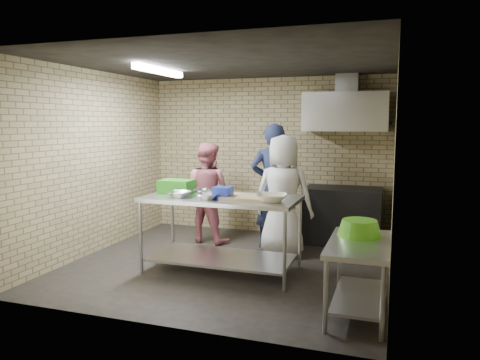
% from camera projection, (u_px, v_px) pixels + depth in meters
% --- Properties ---
extents(floor, '(4.20, 4.20, 0.00)m').
position_uv_depth(floor, '(228.00, 264.00, 6.27)').
color(floor, black).
rests_on(floor, ground).
extents(ceiling, '(4.20, 4.20, 0.00)m').
position_uv_depth(ceiling, '(228.00, 63.00, 5.94)').
color(ceiling, black).
rests_on(ceiling, ground).
extents(back_wall, '(4.20, 0.06, 2.70)m').
position_uv_depth(back_wall, '(267.00, 156.00, 7.99)').
color(back_wall, tan).
rests_on(back_wall, ground).
extents(front_wall, '(4.20, 0.06, 2.70)m').
position_uv_depth(front_wall, '(154.00, 186.00, 4.22)').
color(front_wall, tan).
rests_on(front_wall, ground).
extents(left_wall, '(0.06, 4.00, 2.70)m').
position_uv_depth(left_wall, '(95.00, 162.00, 6.77)').
color(left_wall, tan).
rests_on(left_wall, ground).
extents(right_wall, '(0.06, 4.00, 2.70)m').
position_uv_depth(right_wall, '(394.00, 172.00, 5.44)').
color(right_wall, tan).
rests_on(right_wall, ground).
extents(prep_table, '(1.98, 0.99, 0.99)m').
position_uv_depth(prep_table, '(222.00, 234.00, 5.94)').
color(prep_table, silver).
rests_on(prep_table, floor).
extents(side_counter, '(0.60, 1.20, 0.75)m').
position_uv_depth(side_counter, '(358.00, 278.00, 4.62)').
color(side_counter, silver).
rests_on(side_counter, floor).
extents(stove, '(1.20, 0.70, 0.90)m').
position_uv_depth(stove, '(342.00, 216.00, 7.34)').
color(stove, black).
rests_on(stove, floor).
extents(range_hood, '(1.30, 0.60, 0.60)m').
position_uv_depth(range_hood, '(346.00, 112.00, 7.18)').
color(range_hood, silver).
rests_on(range_hood, back_wall).
extents(hood_duct, '(0.35, 0.30, 0.30)m').
position_uv_depth(hood_duct, '(347.00, 84.00, 7.27)').
color(hood_duct, '#A5A8AD').
rests_on(hood_duct, back_wall).
extents(wall_shelf, '(0.80, 0.20, 0.04)m').
position_uv_depth(wall_shelf, '(366.00, 123.00, 7.29)').
color(wall_shelf, '#3F2B19').
rests_on(wall_shelf, back_wall).
extents(fluorescent_fixture, '(0.10, 1.25, 0.08)m').
position_uv_depth(fluorescent_fixture, '(159.00, 71.00, 6.26)').
color(fluorescent_fixture, white).
rests_on(fluorescent_fixture, ceiling).
extents(green_crate, '(0.44, 0.33, 0.18)m').
position_uv_depth(green_crate, '(177.00, 186.00, 6.20)').
color(green_crate, '#2A981C').
rests_on(green_crate, prep_table).
extents(blue_tub, '(0.22, 0.22, 0.14)m').
position_uv_depth(blue_tub, '(223.00, 193.00, 5.76)').
color(blue_tub, '#172DB2').
rests_on(blue_tub, prep_table).
extents(cutting_board, '(0.60, 0.46, 0.03)m').
position_uv_depth(cutting_board, '(247.00, 197.00, 5.75)').
color(cutting_board, tan).
rests_on(cutting_board, prep_table).
extents(mixing_bowl_a, '(0.35, 0.35, 0.08)m').
position_uv_depth(mixing_bowl_a, '(180.00, 194.00, 5.85)').
color(mixing_bowl_a, silver).
rests_on(mixing_bowl_a, prep_table).
extents(mixing_bowl_b, '(0.27, 0.27, 0.07)m').
position_uv_depth(mixing_bowl_b, '(202.00, 192.00, 6.02)').
color(mixing_bowl_b, silver).
rests_on(mixing_bowl_b, prep_table).
extents(mixing_bowl_c, '(0.33, 0.33, 0.07)m').
position_uv_depth(mixing_bowl_c, '(208.00, 196.00, 5.70)').
color(mixing_bowl_c, silver).
rests_on(mixing_bowl_c, prep_table).
extents(ceramic_bowl, '(0.44, 0.44, 0.09)m').
position_uv_depth(ceramic_bowl, '(272.00, 198.00, 5.51)').
color(ceramic_bowl, beige).
rests_on(ceramic_bowl, prep_table).
extents(green_basin, '(0.46, 0.46, 0.17)m').
position_uv_depth(green_basin, '(359.00, 228.00, 4.81)').
color(green_basin, '#59C626').
rests_on(green_basin, side_counter).
extents(bottle_red, '(0.07, 0.07, 0.18)m').
position_uv_depth(bottle_red, '(350.00, 117.00, 7.35)').
color(bottle_red, '#B22619').
rests_on(bottle_red, wall_shelf).
extents(bottle_green, '(0.06, 0.06, 0.15)m').
position_uv_depth(bottle_green, '(376.00, 117.00, 7.23)').
color(bottle_green, green).
rests_on(bottle_green, wall_shelf).
extents(man_navy, '(0.78, 0.59, 1.92)m').
position_uv_depth(man_navy, '(273.00, 186.00, 7.05)').
color(man_navy, '#161B37').
rests_on(man_navy, floor).
extents(woman_pink, '(0.86, 0.71, 1.62)m').
position_uv_depth(woman_pink, '(207.00, 192.00, 7.41)').
color(woman_pink, '#CF6D7A').
rests_on(woman_pink, floor).
extents(woman_white, '(0.90, 0.62, 1.76)m').
position_uv_depth(woman_white, '(283.00, 195.00, 6.65)').
color(woman_white, silver).
rests_on(woman_white, floor).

